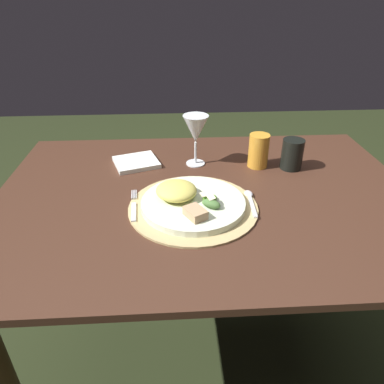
% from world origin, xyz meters
% --- Properties ---
extents(ground_plane, '(6.00, 6.00, 0.00)m').
position_xyz_m(ground_plane, '(0.00, 0.00, 0.00)').
color(ground_plane, '#242C16').
extents(dining_table, '(1.19, 0.84, 0.73)m').
position_xyz_m(dining_table, '(0.00, 0.00, 0.55)').
color(dining_table, '#40261A').
rests_on(dining_table, ground).
extents(placemat, '(0.34, 0.34, 0.01)m').
position_xyz_m(placemat, '(-0.04, -0.08, 0.73)').
color(placemat, tan).
rests_on(placemat, dining_table).
extents(dinner_plate, '(0.27, 0.27, 0.02)m').
position_xyz_m(dinner_plate, '(-0.04, -0.08, 0.74)').
color(dinner_plate, silver).
rests_on(dinner_plate, placemat).
extents(pasta_serving, '(0.15, 0.15, 0.04)m').
position_xyz_m(pasta_serving, '(-0.09, -0.06, 0.77)').
color(pasta_serving, '#DACC5C').
rests_on(pasta_serving, dinner_plate).
extents(salad_greens, '(0.06, 0.09, 0.03)m').
position_xyz_m(salad_greens, '(-0.00, -0.10, 0.76)').
color(salad_greens, '#477127').
rests_on(salad_greens, dinner_plate).
extents(bread_piece, '(0.06, 0.07, 0.02)m').
position_xyz_m(bread_piece, '(-0.04, -0.15, 0.76)').
color(bread_piece, tan).
rests_on(bread_piece, dinner_plate).
extents(fork, '(0.02, 0.15, 0.00)m').
position_xyz_m(fork, '(-0.20, -0.07, 0.74)').
color(fork, silver).
rests_on(fork, placemat).
extents(spoon, '(0.02, 0.14, 0.01)m').
position_xyz_m(spoon, '(0.11, -0.05, 0.74)').
color(spoon, silver).
rests_on(spoon, placemat).
extents(napkin, '(0.17, 0.16, 0.01)m').
position_xyz_m(napkin, '(-0.21, 0.20, 0.74)').
color(napkin, white).
rests_on(napkin, dining_table).
extents(wine_glass, '(0.08, 0.08, 0.16)m').
position_xyz_m(wine_glass, '(-0.02, 0.19, 0.85)').
color(wine_glass, silver).
rests_on(wine_glass, dining_table).
extents(amber_tumbler, '(0.06, 0.06, 0.11)m').
position_xyz_m(amber_tumbler, '(0.18, 0.16, 0.78)').
color(amber_tumbler, gold).
rests_on(amber_tumbler, dining_table).
extents(dark_tumbler, '(0.07, 0.07, 0.10)m').
position_xyz_m(dark_tumbler, '(0.28, 0.14, 0.78)').
color(dark_tumbler, black).
rests_on(dark_tumbler, dining_table).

